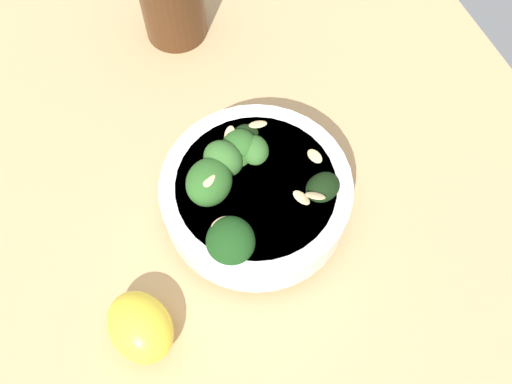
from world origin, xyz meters
The scene contains 3 objects.
ground_plane centered at (0.00, 0.00, -2.07)cm, with size 71.74×71.74×4.13cm, color tan.
bowl_of_broccoli centered at (2.46, -3.22, 3.73)cm, with size 17.44×17.44×8.34cm.
lemon_wedge centered at (-10.94, -10.69, 2.25)cm, with size 6.64×5.19×4.50cm, color yellow.
Camera 1 is at (-6.11, -24.80, 49.80)cm, focal length 39.35 mm.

